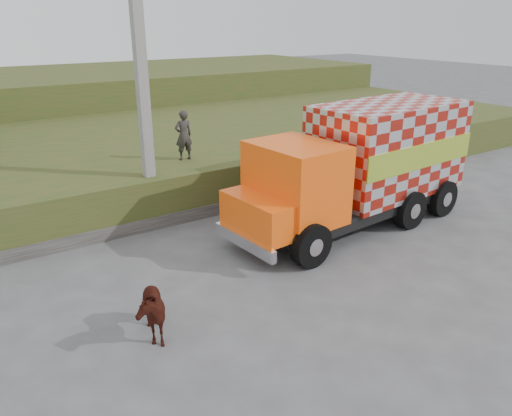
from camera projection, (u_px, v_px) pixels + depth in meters
ground at (263, 272)px, 12.48m from camera, size 120.00×120.00×0.00m
embankment at (122, 157)px, 20.00m from camera, size 40.00×12.00×1.50m
embankment_far at (50, 100)px, 29.06m from camera, size 40.00×12.00×3.00m
retaining_strip at (126, 227)px, 14.64m from camera, size 16.00×0.50×0.40m
utility_pole at (143, 89)px, 14.10m from camera, size 1.20×0.30×8.00m
cargo_truck at (363, 165)px, 14.88m from camera, size 8.17×3.29×3.57m
cow at (148, 309)px, 9.77m from camera, size 0.92×1.52×1.20m
pedestrian at (184, 135)px, 16.47m from camera, size 0.61×0.41×1.65m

